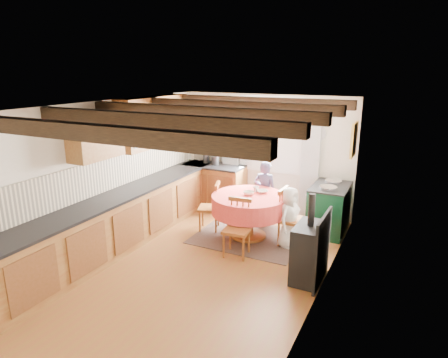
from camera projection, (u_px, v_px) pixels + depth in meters
The scene contains 40 objects.
floor at pixel (201, 264), 6.03m from camera, with size 3.60×5.50×0.00m, color brown.
ceiling at pixel (198, 105), 5.38m from camera, with size 3.60×5.50×0.00m, color white.
wall_back at pixel (266, 154), 8.07m from camera, with size 3.60×0.00×2.40m, color silver.
wall_front at pixel (39, 275), 3.33m from camera, with size 3.60×0.00×2.40m, color silver.
wall_left at pixel (105, 175), 6.47m from camera, with size 0.00×5.50×2.40m, color silver.
wall_right at pixel (324, 208), 4.93m from camera, with size 0.00×5.50×2.40m, color silver.
beam_a at pixel (92, 133), 3.67m from camera, with size 3.60×0.16×0.16m, color black.
beam_b at pixel (155, 120), 4.54m from camera, with size 3.60×0.16×0.16m, color black.
beam_c at pixel (198, 112), 5.40m from camera, with size 3.60×0.16×0.16m, color black.
beam_d at pixel (230, 106), 6.26m from camera, with size 3.60×0.16×0.16m, color black.
beam_e at pixel (253, 101), 7.13m from camera, with size 3.60×0.16×0.16m, color black.
splash_left at pixel (118, 171), 6.72m from camera, with size 0.02×4.50×0.55m, color beige.
splash_back at pixel (222, 149), 8.48m from camera, with size 1.40×0.02×0.55m, color beige.
base_cabinet_left at pixel (122, 221), 6.55m from camera, with size 0.60×5.30×0.88m, color olive.
base_cabinet_back at pixel (214, 186), 8.47m from camera, with size 1.30×0.60×0.88m, color olive.
worktop_left at pixel (121, 195), 6.41m from camera, with size 0.64×5.30×0.04m, color black.
worktop_back at pixel (214, 166), 8.33m from camera, with size 1.30×0.64×0.04m, color black.
wall_cabinet_glass at pixel (154, 121), 7.23m from camera, with size 0.34×1.80×0.90m, color olive.
wall_cabinet_solid at pixel (95, 136), 5.95m from camera, with size 0.34×0.90×0.70m, color olive.
window_frame at pixel (271, 135), 7.91m from camera, with size 1.34×0.03×1.54m, color white.
window_pane at pixel (271, 135), 7.91m from camera, with size 1.20×0.01×1.40m, color white.
curtain_left at pixel (231, 156), 8.34m from camera, with size 0.35×0.10×2.10m, color #B3B3B3.
curtain_right at pixel (310, 164), 7.61m from camera, with size 0.35×0.10×2.10m, color #B3B3B3.
curtain_rod at pixel (270, 105), 7.67m from camera, with size 0.03×0.03×2.00m, color black.
wall_picture at pixel (354, 140), 6.80m from camera, with size 0.04×0.50×0.60m, color gold.
wall_plate at pixel (318, 133), 7.47m from camera, with size 0.30×0.30×0.02m, color silver.
rug at pixel (249, 237), 6.96m from camera, with size 1.84×1.43×0.01m, color #45312A.
dining_table at pixel (249, 217), 6.85m from camera, with size 1.30×1.30×0.78m, color #E64E3F, non-canonical shape.
chair_near at pixel (237, 228), 6.18m from camera, with size 0.40×0.42×0.93m, color #92521E, non-canonical shape.
chair_left at pixel (209, 206), 7.20m from camera, with size 0.39×0.41×0.90m, color #92521E, non-canonical shape.
chair_right at pixel (292, 218), 6.55m from camera, with size 0.42×0.44×0.98m, color #92521E, non-canonical shape.
aga_range at pixel (329, 208), 7.10m from camera, with size 0.63×0.97×0.89m, color black, non-canonical shape.
cast_iron_stove at pixel (310, 238), 5.42m from camera, with size 0.38×0.64×1.27m, color black, non-canonical shape.
child_far at pixel (265, 193), 7.44m from camera, with size 0.45×0.30×1.24m, color #48476D.
child_right at pixel (289, 217), 6.49m from camera, with size 0.50×0.33×1.03m, color white.
bowl_a at pixel (263, 191), 6.90m from camera, with size 0.19×0.19×0.05m, color silver.
bowl_b at pixel (249, 193), 6.78m from camera, with size 0.19×0.19×0.06m, color silver.
cup at pixel (256, 189), 6.93m from camera, with size 0.10×0.10×0.10m, color silver.
canister_tall at pixel (206, 158), 8.46m from camera, with size 0.13×0.13×0.23m, color #262628.
canister_wide at pixel (215, 161), 8.29m from camera, with size 0.16×0.16×0.18m, color #262628.
Camera 1 is at (2.73, -4.73, 2.89)m, focal length 31.54 mm.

